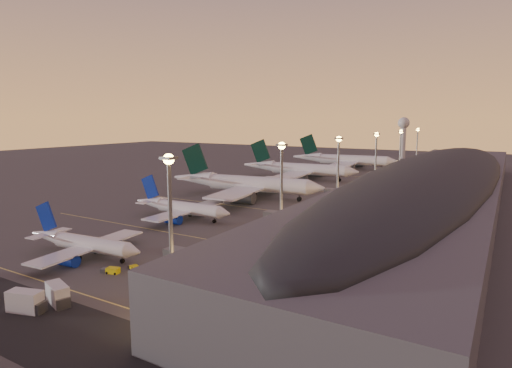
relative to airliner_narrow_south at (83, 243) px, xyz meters
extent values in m
plane|color=#3C3937|center=(-0.52, 30.69, -3.10)|extent=(700.00, 700.00, 0.00)
cylinder|color=silver|center=(2.89, 0.28, 0.06)|extent=(20.93, 5.48, 3.52)
cone|color=silver|center=(14.85, 1.42, 0.06)|extent=(3.66, 3.82, 3.52)
cone|color=silver|center=(-12.05, -1.15, 0.50)|extent=(9.64, 4.40, 3.52)
cube|color=silver|center=(1.90, 0.18, -0.56)|extent=(8.80, 30.10, 0.39)
cylinder|color=navy|center=(1.94, 6.74, -1.75)|extent=(4.90, 3.07, 2.64)
cylinder|color=navy|center=(3.18, -6.25, -1.75)|extent=(4.90, 3.07, 2.64)
cube|color=navy|center=(-11.59, -1.11, 5.06)|extent=(6.47, 1.14, 7.64)
cube|color=silver|center=(-10.92, -1.05, 1.02)|extent=(4.34, 10.95, 0.25)
cylinder|color=black|center=(11.54, 1.11, -2.40)|extent=(0.31, 0.31, 1.39)
cylinder|color=black|center=(11.54, 1.11, -2.60)|extent=(1.04, 0.71, 0.99)
cylinder|color=black|center=(1.00, 2.57, -2.40)|extent=(0.31, 0.31, 1.39)
cylinder|color=black|center=(1.00, 2.57, -2.60)|extent=(1.04, 0.71, 0.99)
cylinder|color=black|center=(1.47, -2.34, -2.40)|extent=(0.31, 0.31, 1.39)
cylinder|color=black|center=(1.47, -2.34, -2.60)|extent=(1.04, 0.71, 0.99)
cylinder|color=silver|center=(-2.40, 40.93, 0.40)|extent=(23.01, 4.37, 3.91)
cone|color=silver|center=(10.92, 41.19, 0.40)|extent=(3.78, 3.98, 3.91)
cone|color=silver|center=(-19.04, 40.59, 0.89)|extent=(10.44, 4.11, 3.91)
cube|color=silver|center=(-3.51, 40.90, -0.28)|extent=(7.32, 33.02, 0.43)
cylinder|color=navy|center=(-2.91, 48.15, -1.60)|extent=(5.24, 3.03, 2.93)
cylinder|color=navy|center=(-2.62, 33.69, -1.60)|extent=(5.24, 3.03, 2.93)
cube|color=navy|center=(-18.53, 40.60, 5.95)|extent=(7.17, 0.73, 8.47)
cube|color=silver|center=(-17.79, 40.62, 1.47)|extent=(3.94, 11.91, 0.27)
cylinder|color=black|center=(7.24, 41.12, -2.32)|extent=(0.32, 0.32, 1.54)
cylinder|color=black|center=(7.24, 41.12, -2.55)|extent=(1.11, 0.71, 1.09)
cylinder|color=black|center=(-4.30, 43.62, -2.32)|extent=(0.32, 0.32, 1.54)
cylinder|color=black|center=(-4.30, 43.62, -2.55)|extent=(1.11, 0.71, 1.09)
cylinder|color=black|center=(-4.19, 38.16, -2.32)|extent=(0.32, 0.32, 1.54)
cylinder|color=black|center=(-4.19, 38.16, -2.55)|extent=(1.11, 0.71, 1.09)
cylinder|color=silver|center=(-2.25, 83.49, 2.50)|extent=(41.58, 11.45, 6.22)
cone|color=silver|center=(21.43, 86.55, 2.50)|extent=(7.38, 7.02, 6.22)
cone|color=silver|center=(-31.86, 79.65, 3.28)|extent=(19.22, 8.55, 6.22)
cube|color=silver|center=(-4.23, 83.23, 1.41)|extent=(19.56, 61.15, 0.68)
cylinder|color=#55575C|center=(-4.61, 96.52, -0.69)|extent=(9.81, 5.82, 4.66)
cylinder|color=#55575C|center=(-1.21, 70.29, -0.69)|extent=(9.81, 5.82, 4.66)
cube|color=black|center=(-30.93, 79.77, 11.31)|extent=(12.28, 2.50, 13.80)
cube|color=silver|center=(-29.62, 79.94, 4.21)|extent=(9.36, 22.31, 0.44)
cylinder|color=black|center=(14.87, 85.70, -1.85)|extent=(0.56, 0.56, 2.49)
cylinder|color=black|center=(14.87, 85.70, -2.23)|extent=(1.87, 1.30, 1.74)
cylinder|color=black|center=(-6.10, 87.38, -1.85)|extent=(0.56, 0.56, 2.49)
cylinder|color=black|center=(-6.10, 87.38, -2.23)|extent=(1.87, 1.30, 1.74)
cylinder|color=black|center=(-4.98, 78.74, -1.85)|extent=(0.56, 0.56, 2.49)
cylinder|color=black|center=(-4.98, 78.74, -2.23)|extent=(1.87, 1.30, 1.74)
cylinder|color=silver|center=(-6.23, 142.00, 2.28)|extent=(39.81, 8.76, 5.97)
cone|color=silver|center=(16.64, 143.63, 2.28)|extent=(6.78, 6.41, 5.97)
cone|color=silver|center=(-34.82, 139.97, 3.02)|extent=(18.21, 7.22, 5.97)
cube|color=silver|center=(-8.14, 141.87, 1.23)|extent=(15.53, 58.39, 0.66)
cylinder|color=#55575C|center=(-7.77, 154.62, -0.78)|extent=(9.21, 5.10, 4.48)
cylinder|color=#55575C|center=(-5.96, 129.29, -0.78)|extent=(9.21, 5.10, 4.48)
cube|color=black|center=(-33.93, 140.03, 10.74)|extent=(11.81, 1.73, 13.25)
cube|color=silver|center=(-32.66, 140.12, 3.92)|extent=(7.83, 21.18, 0.42)
cylinder|color=black|center=(10.31, 143.18, -1.90)|extent=(0.51, 0.51, 2.39)
cylinder|color=black|center=(10.31, 143.18, -2.26)|extent=(1.74, 1.16, 1.67)
cylinder|color=black|center=(-9.70, 145.95, -1.90)|extent=(0.51, 0.51, 2.39)
cylinder|color=black|center=(-9.70, 145.95, -2.26)|extent=(1.74, 1.16, 1.67)
cylinder|color=black|center=(-9.11, 137.61, -1.90)|extent=(0.51, 0.51, 2.39)
cylinder|color=black|center=(-9.11, 137.61, -2.26)|extent=(1.74, 1.16, 1.67)
cylinder|color=silver|center=(-1.21, 199.43, 2.56)|extent=(41.99, 10.20, 6.29)
cone|color=silver|center=(22.83, 201.72, 2.56)|extent=(7.27, 6.90, 6.29)
cone|color=silver|center=(-31.25, 196.56, 3.35)|extent=(19.29, 8.04, 6.29)
cube|color=silver|center=(-3.21, 199.24, 1.46)|extent=(17.78, 61.65, 0.69)
cylinder|color=#55575C|center=(-3.14, 212.68, -0.66)|extent=(9.79, 5.59, 4.72)
cylinder|color=#55575C|center=(-0.61, 186.05, -0.66)|extent=(9.79, 5.59, 4.72)
cube|color=black|center=(-30.32, 196.65, 11.47)|extent=(12.44, 2.12, 13.95)
cube|color=silver|center=(-28.98, 196.78, 4.29)|extent=(8.75, 22.42, 0.44)
cylinder|color=black|center=(16.18, 201.09, -1.84)|extent=(0.55, 0.55, 2.51)
cylinder|color=black|center=(16.18, 201.09, -2.22)|extent=(1.86, 1.26, 1.76)
cylinder|color=black|center=(-4.96, 203.49, -1.84)|extent=(0.55, 0.55, 2.51)
cylinder|color=black|center=(-4.96, 203.49, -2.22)|extent=(1.86, 1.26, 1.76)
cylinder|color=black|center=(-4.13, 194.73, -1.84)|extent=(0.55, 0.55, 2.51)
cylinder|color=black|center=(-4.13, 194.73, -2.22)|extent=(1.86, 1.26, 1.76)
cube|color=#4D4D52|center=(61.48, 103.19, 2.90)|extent=(40.00, 255.00, 12.00)
ellipsoid|color=black|center=(61.48, 103.19, 8.90)|extent=(39.00, 253.00, 10.92)
cube|color=#FFAF54|center=(41.28, 103.19, 1.90)|extent=(0.40, 244.80, 8.00)
cube|color=#55575C|center=(33.48, 0.69, 1.40)|extent=(16.00, 3.20, 3.00)
cylinder|color=slate|center=(25.48, 0.69, -0.90)|extent=(0.70, 0.70, 4.40)
cube|color=#55575C|center=(33.48, 40.69, 1.40)|extent=(16.00, 3.20, 3.00)
cylinder|color=slate|center=(25.48, 40.69, -0.90)|extent=(0.70, 0.70, 4.40)
cube|color=#55575C|center=(33.48, 85.69, 1.40)|extent=(16.00, 3.20, 3.00)
cylinder|color=slate|center=(25.48, 85.69, -0.90)|extent=(0.70, 0.70, 4.40)
cube|color=#55575C|center=(33.48, 142.69, 1.40)|extent=(16.00, 3.20, 3.00)
cylinder|color=slate|center=(25.48, 142.69, -0.90)|extent=(0.70, 0.70, 4.40)
cube|color=#55575C|center=(33.48, 198.69, 1.40)|extent=(16.00, 3.20, 3.00)
cylinder|color=slate|center=(25.48, 198.69, -0.90)|extent=(0.70, 0.70, 4.40)
cylinder|color=slate|center=(35.48, -9.31, 9.40)|extent=(0.70, 0.70, 25.00)
cube|color=slate|center=(35.48, -9.31, 22.10)|extent=(2.20, 2.20, 0.50)
sphere|color=#FFCB4E|center=(35.48, -9.31, 21.90)|extent=(1.80, 1.80, 1.80)
cylinder|color=slate|center=(35.48, 30.69, 9.40)|extent=(0.70, 0.70, 25.00)
cube|color=slate|center=(35.48, 30.69, 22.10)|extent=(2.20, 2.20, 0.50)
sphere|color=#FFCB4E|center=(35.48, 30.69, 21.90)|extent=(1.80, 1.80, 1.80)
cylinder|color=slate|center=(35.48, 70.69, 9.40)|extent=(0.70, 0.70, 25.00)
cube|color=slate|center=(35.48, 70.69, 22.10)|extent=(2.20, 2.20, 0.50)
sphere|color=#FFCB4E|center=(35.48, 70.69, 21.90)|extent=(1.80, 1.80, 1.80)
cylinder|color=slate|center=(35.48, 115.69, 9.40)|extent=(0.70, 0.70, 25.00)
cube|color=slate|center=(35.48, 115.69, 22.10)|extent=(2.20, 2.20, 0.50)
sphere|color=#FFCB4E|center=(35.48, 115.69, 21.90)|extent=(1.80, 1.80, 1.80)
cylinder|color=slate|center=(35.48, 160.69, 9.40)|extent=(0.70, 0.70, 25.00)
cube|color=slate|center=(35.48, 160.69, 22.10)|extent=(2.20, 2.20, 0.50)
sphere|color=#FFCB4E|center=(35.48, 160.69, 21.90)|extent=(1.80, 1.80, 1.80)
cylinder|color=slate|center=(35.48, 205.69, 9.40)|extent=(0.70, 0.70, 25.00)
cube|color=slate|center=(35.48, 205.69, 22.10)|extent=(2.20, 2.20, 0.50)
sphere|color=#FFCB4E|center=(35.48, 205.69, 21.90)|extent=(1.80, 1.80, 1.80)
cylinder|color=silver|center=(9.48, 290.69, 9.90)|extent=(4.40, 4.40, 26.00)
sphere|color=silver|center=(9.48, 290.69, 24.90)|extent=(9.00, 9.00, 9.00)
cube|color=#D8C659|center=(-0.52, -14.31, -3.09)|extent=(90.00, 0.36, 0.00)
cube|color=#D8C659|center=(-0.52, 25.69, -3.09)|extent=(90.00, 0.36, 0.00)
cube|color=#D8C659|center=(-0.52, 65.69, -3.09)|extent=(90.00, 0.36, 0.00)
cube|color=#D8C659|center=(-0.52, 110.69, -3.09)|extent=(90.00, 0.36, 0.00)
cube|color=#D8C659|center=(-0.52, 165.69, -3.09)|extent=(90.00, 0.36, 0.00)
cube|color=yellow|center=(17.69, -0.99, -2.55)|extent=(2.74, 2.21, 1.09)
cube|color=#55575C|center=(16.01, -0.39, -2.70)|extent=(1.74, 1.68, 0.79)
cylinder|color=black|center=(18.78, -0.60, -2.88)|extent=(0.47, 0.32, 0.44)
cylinder|color=black|center=(18.28, -2.00, -2.88)|extent=(0.47, 0.32, 0.44)
cylinder|color=black|center=(17.10, 0.01, -2.88)|extent=(0.47, 0.32, 0.44)
cylinder|color=black|center=(16.60, -1.39, -2.88)|extent=(0.47, 0.32, 0.44)
cube|color=yellow|center=(14.66, -4.19, -2.51)|extent=(2.88, 2.22, 1.17)
cube|color=#55575C|center=(12.82, -4.71, -2.67)|extent=(1.80, 1.73, 0.85)
cylinder|color=black|center=(15.37, -3.17, -2.86)|extent=(0.50, 0.31, 0.47)
cylinder|color=black|center=(15.80, -4.70, -2.86)|extent=(0.50, 0.31, 0.47)
cylinder|color=black|center=(13.53, -3.68, -2.86)|extent=(0.50, 0.31, 0.47)
cylinder|color=black|center=(13.96, -5.22, -2.86)|extent=(0.50, 0.31, 0.47)
cube|color=silver|center=(16.27, -23.72, -1.33)|extent=(6.19, 4.02, 3.53)
cube|color=#55575C|center=(18.66, -23.01, -2.16)|extent=(2.45, 2.73, 1.87)
cube|color=silver|center=(18.09, -19.05, -1.36)|extent=(6.09, 4.07, 3.47)
cube|color=#55575C|center=(20.41, -19.82, -2.18)|extent=(2.44, 2.70, 1.84)
camera|label=1|loc=(83.00, -61.50, 28.45)|focal=30.00mm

